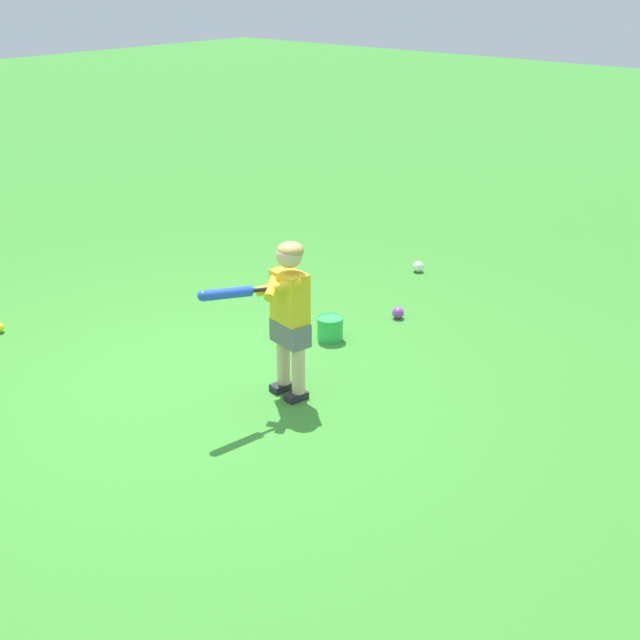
% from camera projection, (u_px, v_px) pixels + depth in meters
% --- Properties ---
extents(ground_plane, '(40.00, 40.00, 0.00)m').
position_uv_depth(ground_plane, '(208.00, 385.00, 5.89)').
color(ground_plane, '#38842D').
extents(child_batter, '(0.32, 0.77, 1.08)m').
position_uv_depth(child_batter, '(286.00, 307.00, 5.49)').
color(child_batter, '#232328').
rests_on(child_batter, ground).
extents(play_ball_by_bucket, '(0.10, 0.10, 0.10)m').
position_uv_depth(play_ball_by_bucket, '(398.00, 313.00, 6.95)').
color(play_ball_by_bucket, purple).
rests_on(play_ball_by_bucket, ground).
extents(play_ball_center_lawn, '(0.10, 0.10, 0.10)m').
position_uv_depth(play_ball_center_lawn, '(418.00, 267.00, 7.99)').
color(play_ball_center_lawn, white).
rests_on(play_ball_center_lawn, ground).
extents(toy_bucket, '(0.22, 0.22, 0.19)m').
position_uv_depth(toy_bucket, '(330.00, 328.00, 6.55)').
color(toy_bucket, green).
rests_on(toy_bucket, ground).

